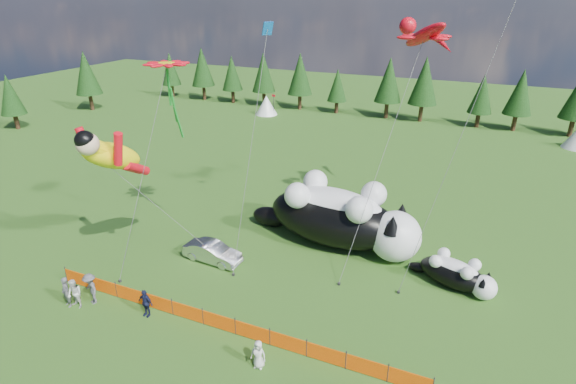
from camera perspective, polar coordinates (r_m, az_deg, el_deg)
name	(u,v)px	position (r m, az deg, el deg)	size (l,w,h in m)	color
ground	(246,297)	(27.42, -5.35, -13.18)	(160.00, 160.00, 0.00)	#0E3C0B
safety_fence	(219,322)	(25.11, -8.76, -15.97)	(22.06, 0.06, 1.10)	#262626
tree_line	(397,91)	(66.11, 13.72, 12.37)	(90.00, 4.00, 8.00)	black
festival_tents	(477,126)	(60.90, 22.86, 7.70)	(50.00, 3.20, 2.80)	white
cat_large	(341,216)	(31.62, 6.70, -3.09)	(12.92, 5.52, 4.67)	black
cat_small	(456,273)	(29.47, 20.61, -9.66)	(5.37, 3.13, 1.99)	black
car	(213,252)	(30.63, -9.56, -7.55)	(1.42, 4.06, 1.34)	silver
spectator_a	(66,292)	(29.05, -26.35, -11.32)	(0.68, 0.45, 1.86)	#515155
spectator_b	(75,294)	(28.72, -25.46, -11.62)	(0.88, 0.52, 1.81)	silver
spectator_c	(146,303)	(26.72, -17.64, -13.27)	(0.98, 0.50, 1.67)	#141838
spectator_d	(91,289)	(28.66, -23.77, -11.18)	(1.26, 0.65, 1.95)	#515155
spectator_e	(258,354)	(22.75, -3.79, -19.87)	(0.75, 0.49, 1.54)	silver
superhero_kite	(112,156)	(28.24, -21.43, 4.31)	(7.16, 5.95, 11.01)	#FFEB0D
gecko_kite	(425,35)	(31.39, 16.96, 18.51)	(6.55, 12.41, 16.55)	red
flower_kite	(167,67)	(28.92, -15.17, 15.10)	(3.64, 7.19, 13.60)	red
diamond_kite_a	(266,38)	(28.48, -2.77, 18.95)	(0.91, 5.60, 15.67)	blue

